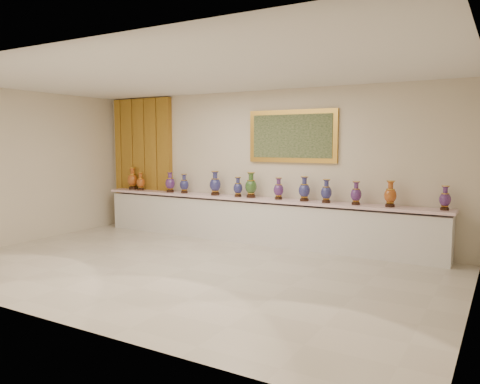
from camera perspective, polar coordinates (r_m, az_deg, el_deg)
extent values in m
plane|color=beige|center=(7.50, -6.52, -9.30)|extent=(8.00, 8.00, 0.00)
plane|color=beige|center=(9.37, 2.53, 3.10)|extent=(8.00, 0.00, 8.00)
plane|color=beige|center=(10.16, -25.08, 2.77)|extent=(0.00, 5.00, 5.00)
plane|color=beige|center=(5.83, 26.73, 0.67)|extent=(0.00, 5.00, 5.00)
plane|color=white|center=(7.31, -6.81, 14.03)|extent=(8.00, 8.00, 0.00)
cube|color=gold|center=(11.06, -11.71, 3.43)|extent=(1.64, 0.14, 2.95)
cube|color=gold|center=(9.02, 6.39, 6.77)|extent=(1.80, 0.06, 1.00)
cube|color=#193319|center=(8.99, 6.30, 6.78)|extent=(1.62, 0.02, 0.82)
cube|color=white|center=(9.29, 1.84, -3.72)|extent=(7.20, 0.42, 0.81)
cube|color=#FFD6D8|center=(9.21, 1.79, -0.85)|extent=(7.28, 0.48, 0.05)
cylinder|color=#321A0D|center=(11.11, -12.93, 0.45)|extent=(0.18, 0.18, 0.05)
cone|color=gold|center=(11.11, -12.94, 0.73)|extent=(0.16, 0.16, 0.03)
ellipsoid|color=maroon|center=(11.10, -12.96, 1.45)|extent=(0.26, 0.26, 0.29)
cylinder|color=gold|center=(11.09, -12.97, 2.10)|extent=(0.16, 0.16, 0.01)
cylinder|color=maroon|center=(11.08, -12.98, 2.43)|extent=(0.09, 0.09, 0.11)
cone|color=maroon|center=(11.08, -12.99, 2.81)|extent=(0.16, 0.16, 0.04)
cylinder|color=gold|center=(11.08, -12.99, 2.91)|extent=(0.17, 0.17, 0.01)
cylinder|color=#321A0D|center=(10.88, -11.99, 0.33)|extent=(0.14, 0.14, 0.04)
cone|color=gold|center=(10.88, -12.00, 0.56)|extent=(0.13, 0.13, 0.03)
ellipsoid|color=maroon|center=(10.87, -12.01, 1.15)|extent=(0.24, 0.24, 0.24)
cylinder|color=gold|center=(10.86, -12.02, 1.67)|extent=(0.13, 0.13, 0.01)
cylinder|color=maroon|center=(10.86, -12.03, 1.94)|extent=(0.08, 0.08, 0.09)
cone|color=maroon|center=(10.85, -12.03, 2.25)|extent=(0.13, 0.13, 0.03)
cylinder|color=gold|center=(10.85, -12.03, 2.33)|extent=(0.13, 0.13, 0.01)
cylinder|color=#321A0D|center=(10.31, -8.50, 0.09)|extent=(0.16, 0.16, 0.04)
cone|color=gold|center=(10.31, -8.51, 0.36)|extent=(0.14, 0.14, 0.03)
ellipsoid|color=#1F0D46|center=(10.29, -8.52, 1.05)|extent=(0.26, 0.26, 0.26)
cylinder|color=gold|center=(10.29, -8.53, 1.66)|extent=(0.14, 0.14, 0.01)
cylinder|color=#1F0D46|center=(10.28, -8.53, 1.98)|extent=(0.08, 0.08, 0.09)
cone|color=#1F0D46|center=(10.28, -8.54, 2.34)|extent=(0.14, 0.14, 0.03)
cylinder|color=gold|center=(10.28, -8.54, 2.44)|extent=(0.15, 0.15, 0.01)
cylinder|color=#321A0D|center=(10.12, -6.80, -0.01)|extent=(0.14, 0.14, 0.04)
cone|color=gold|center=(10.11, -6.80, 0.24)|extent=(0.13, 0.13, 0.03)
ellipsoid|color=#0F0E41|center=(10.10, -6.81, 0.88)|extent=(0.20, 0.20, 0.24)
cylinder|color=gold|center=(10.09, -6.82, 1.45)|extent=(0.13, 0.13, 0.01)
cylinder|color=#0F0E41|center=(10.09, -6.82, 1.74)|extent=(0.08, 0.08, 0.09)
cone|color=#0F0E41|center=(10.08, -6.83, 2.08)|extent=(0.13, 0.13, 0.03)
cylinder|color=gold|center=(10.08, -6.83, 2.17)|extent=(0.13, 0.13, 0.01)
cylinder|color=#321A0D|center=(9.65, -3.04, -0.24)|extent=(0.18, 0.18, 0.05)
cone|color=gold|center=(9.65, -3.04, 0.08)|extent=(0.15, 0.15, 0.03)
ellipsoid|color=#0F0E41|center=(9.63, -3.04, 0.90)|extent=(0.26, 0.26, 0.29)
cylinder|color=gold|center=(9.62, -3.05, 1.62)|extent=(0.16, 0.16, 0.01)
cylinder|color=#0F0E41|center=(9.62, -3.05, 2.00)|extent=(0.09, 0.09, 0.10)
cone|color=#0F0E41|center=(9.62, -3.05, 2.42)|extent=(0.16, 0.16, 0.04)
cylinder|color=gold|center=(9.61, -3.05, 2.54)|extent=(0.16, 0.16, 0.01)
cylinder|color=#321A0D|center=(9.36, -0.25, -0.46)|extent=(0.14, 0.14, 0.04)
cone|color=gold|center=(9.36, -0.25, -0.19)|extent=(0.12, 0.12, 0.03)
ellipsoid|color=#0F0E41|center=(9.35, -0.25, 0.47)|extent=(0.21, 0.21, 0.23)
cylinder|color=gold|center=(9.34, -0.25, 1.07)|extent=(0.13, 0.13, 0.01)
cylinder|color=#0F0E41|center=(9.34, -0.25, 1.37)|extent=(0.07, 0.07, 0.08)
cone|color=#0F0E41|center=(9.33, -0.25, 1.72)|extent=(0.13, 0.13, 0.03)
cylinder|color=gold|center=(9.33, -0.25, 1.81)|extent=(0.13, 0.13, 0.01)
cylinder|color=#321A0D|center=(9.22, 1.35, -0.53)|extent=(0.18, 0.18, 0.05)
cone|color=gold|center=(9.22, 1.35, -0.19)|extent=(0.15, 0.15, 0.03)
ellipsoid|color=black|center=(9.20, 1.35, 0.67)|extent=(0.28, 0.28, 0.29)
cylinder|color=gold|center=(9.19, 1.35, 1.43)|extent=(0.16, 0.16, 0.01)
cylinder|color=black|center=(9.19, 1.36, 1.82)|extent=(0.09, 0.09, 0.10)
cone|color=black|center=(9.18, 1.36, 2.27)|extent=(0.16, 0.16, 0.04)
cylinder|color=gold|center=(9.18, 1.36, 2.39)|extent=(0.16, 0.16, 0.01)
cylinder|color=#321A0D|center=(8.97, 4.72, -0.76)|extent=(0.15, 0.15, 0.04)
cone|color=gold|center=(8.96, 4.72, -0.47)|extent=(0.13, 0.13, 0.03)
ellipsoid|color=#1F0D46|center=(8.95, 4.73, 0.26)|extent=(0.21, 0.21, 0.24)
cylinder|color=gold|center=(8.94, 4.73, 0.91)|extent=(0.13, 0.13, 0.01)
cylinder|color=#1F0D46|center=(8.93, 4.73, 1.24)|extent=(0.08, 0.08, 0.09)
cone|color=#1F0D46|center=(8.93, 4.74, 1.63)|extent=(0.13, 0.13, 0.03)
cylinder|color=gold|center=(8.93, 4.74, 1.73)|extent=(0.14, 0.14, 0.01)
cylinder|color=#321A0D|center=(8.75, 7.83, -0.95)|extent=(0.16, 0.16, 0.05)
cone|color=gold|center=(8.74, 7.84, -0.63)|extent=(0.14, 0.14, 0.03)
ellipsoid|color=#0F0E41|center=(8.73, 7.85, 0.20)|extent=(0.28, 0.28, 0.27)
cylinder|color=gold|center=(8.72, 7.86, 0.93)|extent=(0.15, 0.15, 0.01)
cylinder|color=#0F0E41|center=(8.71, 7.87, 1.32)|extent=(0.08, 0.08, 0.10)
cone|color=#0F0E41|center=(8.71, 7.87, 1.75)|extent=(0.15, 0.15, 0.04)
cylinder|color=gold|center=(8.71, 7.87, 1.86)|extent=(0.15, 0.15, 0.01)
cylinder|color=#321A0D|center=(8.57, 10.46, -1.15)|extent=(0.15, 0.15, 0.04)
cone|color=gold|center=(8.57, 10.46, -0.84)|extent=(0.13, 0.13, 0.03)
ellipsoid|color=#0F0E41|center=(8.55, 10.48, -0.06)|extent=(0.25, 0.25, 0.25)
cylinder|color=gold|center=(8.54, 10.49, 0.63)|extent=(0.14, 0.14, 0.01)
cylinder|color=#0F0E41|center=(8.54, 10.50, 0.99)|extent=(0.08, 0.08, 0.09)
cone|color=#0F0E41|center=(8.53, 10.51, 1.40)|extent=(0.14, 0.14, 0.03)
cylinder|color=gold|center=(8.53, 10.51, 1.51)|extent=(0.14, 0.14, 0.01)
cylinder|color=#321A0D|center=(8.41, 13.93, -1.37)|extent=(0.14, 0.14, 0.04)
cone|color=gold|center=(8.40, 13.94, -1.07)|extent=(0.13, 0.13, 0.03)
ellipsoid|color=#1F0D46|center=(8.39, 13.96, -0.30)|extent=(0.21, 0.21, 0.24)
cylinder|color=gold|center=(8.38, 13.98, 0.38)|extent=(0.13, 0.13, 0.01)
cylinder|color=#1F0D46|center=(8.37, 13.99, 0.73)|extent=(0.08, 0.08, 0.09)
cone|color=#1F0D46|center=(8.37, 14.00, 1.14)|extent=(0.13, 0.13, 0.03)
cylinder|color=gold|center=(8.37, 14.00, 1.24)|extent=(0.13, 0.13, 0.01)
cylinder|color=#321A0D|center=(8.28, 17.82, -1.59)|extent=(0.16, 0.16, 0.04)
cone|color=gold|center=(8.28, 17.83, -1.25)|extent=(0.14, 0.14, 0.03)
ellipsoid|color=maroon|center=(8.26, 17.85, -0.41)|extent=(0.25, 0.25, 0.26)
cylinder|color=gold|center=(8.25, 17.88, 0.35)|extent=(0.14, 0.14, 0.01)
cylinder|color=maroon|center=(8.25, 17.89, 0.74)|extent=(0.08, 0.08, 0.09)
cone|color=maroon|center=(8.24, 17.91, 1.18)|extent=(0.14, 0.14, 0.03)
cylinder|color=gold|center=(8.24, 17.91, 1.30)|extent=(0.15, 0.15, 0.01)
cylinder|color=#321A0D|center=(8.20, 23.67, -1.90)|extent=(0.14, 0.14, 0.04)
cone|color=gold|center=(8.19, 23.68, -1.60)|extent=(0.12, 0.12, 0.03)
ellipsoid|color=#1F0D46|center=(8.18, 23.71, -0.85)|extent=(0.23, 0.23, 0.23)
cylinder|color=gold|center=(8.17, 23.74, -0.17)|extent=(0.13, 0.13, 0.01)
cylinder|color=#1F0D46|center=(8.17, 23.76, 0.18)|extent=(0.07, 0.07, 0.08)
cone|color=#1F0D46|center=(8.16, 23.78, 0.57)|extent=(0.13, 0.13, 0.03)
cylinder|color=gold|center=(8.16, 23.78, 0.68)|extent=(0.13, 0.13, 0.01)
cube|color=white|center=(10.11, -7.80, -0.13)|extent=(0.10, 0.06, 0.00)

